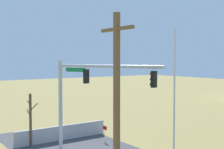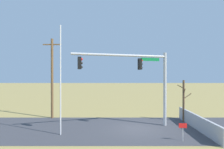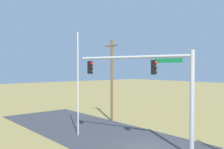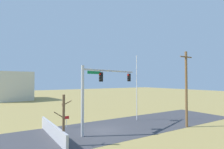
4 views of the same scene
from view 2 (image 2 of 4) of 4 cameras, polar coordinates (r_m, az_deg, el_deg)
The scene contains 9 objects.
ground_plane at distance 17.06m, azimuth 7.55°, elevation -15.52°, with size 160.00×160.00×0.00m, color #9E894C.
road_surface at distance 17.04m, azimuth -6.43°, elevation -15.52°, with size 28.00×8.00×0.01m, color #3D3D42.
sidewalk_corner at distance 18.70m, azimuth 18.63°, elevation -14.10°, with size 6.00×6.00×0.01m, color #B7B5AD.
retaining_fence at distance 17.90m, azimuth 24.09°, elevation -12.81°, with size 0.20×7.94×1.19m, color #A8A8AD.
signal_mast at distance 16.63m, azimuth 8.88°, elevation 0.26°, with size 8.02×2.86×6.50m.
flagpole at distance 15.09m, azimuth -14.75°, elevation -1.58°, with size 0.10×0.10×8.31m, color silver.
utility_pole at distance 21.11m, azimuth -17.06°, elevation -0.65°, with size 1.90×0.26×8.28m.
bare_tree at distance 20.05m, azimuth 20.64°, elevation -7.14°, with size 1.27×1.02×4.00m.
open_sign at distance 14.58m, azimuth 20.44°, elevation -14.57°, with size 0.56×0.04×1.22m.
Camera 2 is at (-2.10, -16.29, 4.63)m, focal length 30.93 mm.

